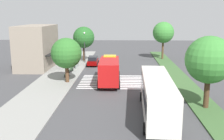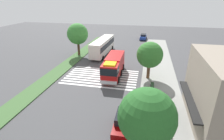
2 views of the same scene
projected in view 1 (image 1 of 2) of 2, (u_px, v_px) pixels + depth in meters
ground_plane at (123, 83)px, 36.99m from camera, size 120.00×120.00×0.00m
sidewalk at (55, 82)px, 37.33m from camera, size 60.00×5.74×0.14m
median_strip at (183, 83)px, 36.68m from camera, size 60.00×3.00×0.14m
crosswalk at (123, 82)px, 37.53m from camera, size 7.65×12.26×0.01m
fire_truck at (109, 69)px, 36.49m from camera, size 8.91×3.01×3.43m
parked_car_mid at (93, 61)px, 49.14m from camera, size 4.44×2.02×1.72m
transit_bus at (157, 94)px, 24.68m from camera, size 12.02×3.21×3.64m
bus_stop_shelter at (75, 57)px, 46.90m from camera, size 3.50×1.40×2.46m
bench_near_shelter at (72, 69)px, 43.27m from camera, size 1.60×0.50×0.90m
bench_west_of_shelter at (67, 74)px, 39.85m from camera, size 1.60×0.50×0.90m
street_lamp at (85, 45)px, 50.75m from camera, size 0.36×0.36×5.89m
storefront_building at (37, 47)px, 46.31m from camera, size 10.30×5.95×7.49m
sidewalk_tree_far_west at (66, 53)px, 36.02m from camera, size 4.18×4.18×6.14m
sidewalk_tree_center at (84, 37)px, 52.32m from camera, size 4.23×4.23×6.83m
median_tree_far_west at (209, 60)px, 25.88m from camera, size 4.70×4.70×7.26m
median_tree_west at (163, 33)px, 54.59m from camera, size 4.38×4.38×7.71m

